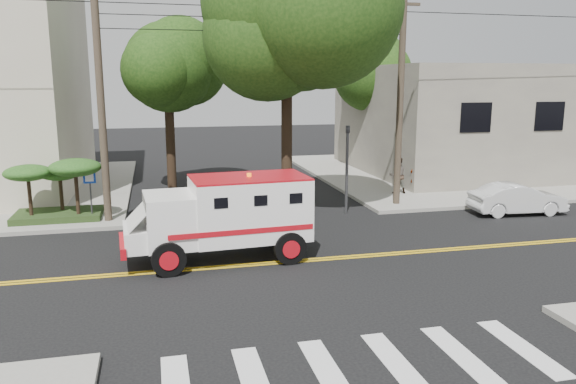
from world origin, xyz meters
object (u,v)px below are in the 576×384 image
object	(u,v)px
parked_sedan	(517,199)
armored_truck	(226,213)
pedestrian_b	(398,175)
pedestrian_a	(415,176)

from	to	relation	value
parked_sedan	armored_truck	bearing A→B (deg)	108.76
parked_sedan	pedestrian_b	bearing A→B (deg)	41.21
armored_truck	parked_sedan	bearing A→B (deg)	10.26
pedestrian_b	pedestrian_a	bearing A→B (deg)	-174.32
parked_sedan	pedestrian_a	world-z (taller)	pedestrian_a
parked_sedan	pedestrian_a	xyz separation A→B (m)	(-2.34, 4.53, 0.27)
pedestrian_a	pedestrian_b	bearing A→B (deg)	-7.81
pedestrian_b	parked_sedan	bearing A→B (deg)	125.33
armored_truck	pedestrian_a	size ratio (longest dim) A/B	3.80
armored_truck	pedestrian_b	bearing A→B (deg)	35.95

